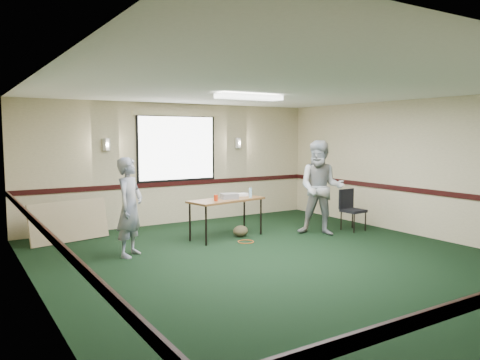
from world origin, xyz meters
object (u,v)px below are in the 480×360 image
conference_chair (350,206)px  person_left (130,207)px  projector (229,196)px  person_right (321,188)px  folding_table (226,202)px

conference_chair → person_left: bearing=172.0°
projector → conference_chair: bearing=-2.9°
person_right → folding_table: bearing=-157.2°
projector → person_right: size_ratio=0.17×
projector → conference_chair: 2.66m
conference_chair → folding_table: bearing=161.1°
conference_chair → person_left: size_ratio=0.52×
conference_chair → person_left: (-4.64, 0.38, 0.32)m
conference_chair → person_right: 0.96m
folding_table → projector: size_ratio=5.11×
person_left → person_right: 3.81m
projector → person_left: bearing=-158.2°
folding_table → person_left: 2.08m
projector → conference_chair: (2.54, -0.72, -0.31)m
person_right → conference_chair: bearing=48.3°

